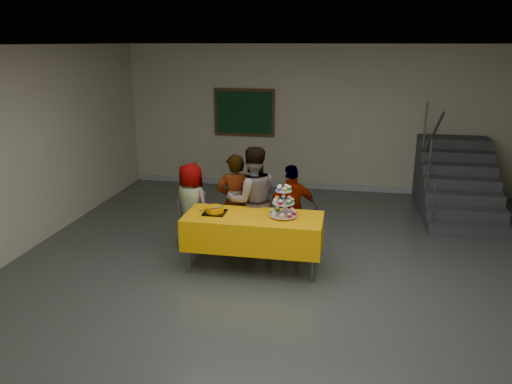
% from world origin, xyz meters
% --- Properties ---
extents(room_shell, '(10.00, 10.04, 3.02)m').
position_xyz_m(room_shell, '(0.00, 0.02, 2.13)').
color(room_shell, '#4C514C').
rests_on(room_shell, ground).
extents(bake_table, '(1.88, 0.78, 0.77)m').
position_xyz_m(bake_table, '(-0.53, 0.89, 0.56)').
color(bake_table, '#595960').
rests_on(bake_table, ground).
extents(cupcake_stand, '(0.38, 0.38, 0.44)m').
position_xyz_m(cupcake_stand, '(-0.12, 0.93, 0.95)').
color(cupcake_stand, silver).
rests_on(cupcake_stand, bake_table).
extents(bear_cake, '(0.32, 0.36, 0.12)m').
position_xyz_m(bear_cake, '(-1.07, 0.91, 0.83)').
color(bear_cake, black).
rests_on(bear_cake, bake_table).
extents(schoolchild_a, '(0.76, 0.63, 1.32)m').
position_xyz_m(schoolchild_a, '(-1.59, 1.46, 0.66)').
color(schoolchild_a, slate).
rests_on(schoolchild_a, ground).
extents(schoolchild_b, '(0.61, 0.48, 1.48)m').
position_xyz_m(schoolchild_b, '(-0.93, 1.52, 0.74)').
color(schoolchild_b, slate).
rests_on(schoolchild_b, ground).
extents(schoolchild_c, '(0.95, 0.85, 1.60)m').
position_xyz_m(schoolchild_c, '(-0.65, 1.49, 0.80)').
color(schoolchild_c, slate).
rests_on(schoolchild_c, ground).
extents(schoolchild_d, '(0.86, 0.62, 1.35)m').
position_xyz_m(schoolchild_d, '(-0.07, 1.52, 0.68)').
color(schoolchild_d, slate).
rests_on(schoolchild_d, ground).
extents(staircase, '(1.30, 2.40, 2.04)m').
position_xyz_m(staircase, '(2.70, 4.13, 0.49)').
color(staircase, '#424447').
rests_on(staircase, ground).
extents(noticeboard, '(1.30, 0.05, 1.00)m').
position_xyz_m(noticeboard, '(-1.51, 4.96, 1.60)').
color(noticeboard, '#472B16').
rests_on(noticeboard, ground).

